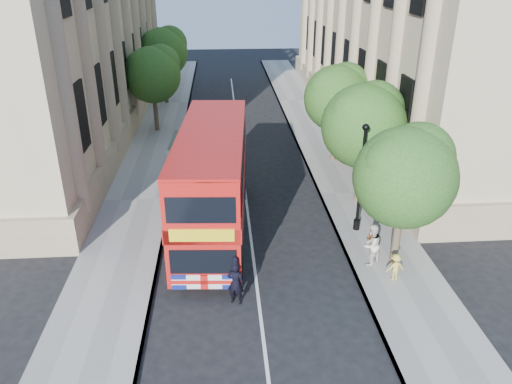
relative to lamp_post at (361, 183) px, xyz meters
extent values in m
plane|color=black|center=(-5.00, -6.00, -2.51)|extent=(120.00, 120.00, 0.00)
cube|color=gray|center=(0.75, 4.00, -2.45)|extent=(3.50, 80.00, 0.12)
cube|color=gray|center=(-10.75, 4.00, -2.45)|extent=(3.50, 80.00, 0.12)
cube|color=tan|center=(8.80, 18.00, 6.49)|extent=(12.00, 38.00, 18.00)
cube|color=tan|center=(-18.80, 18.00, 6.49)|extent=(12.00, 38.00, 18.00)
cylinder|color=#473828|center=(0.80, -3.00, -1.08)|extent=(0.32, 0.32, 2.86)
sphere|color=#1A4A18|center=(0.80, -3.00, 1.52)|extent=(4.00, 4.00, 4.00)
sphere|color=#1A4A18|center=(1.40, -2.60, 2.17)|extent=(2.80, 2.80, 2.80)
sphere|color=#1A4A18|center=(0.30, -3.30, 2.04)|extent=(2.60, 2.60, 2.60)
cylinder|color=#473828|center=(0.80, 3.00, -1.01)|extent=(0.32, 0.32, 2.99)
sphere|color=#1A4A18|center=(0.80, 3.00, 1.71)|extent=(4.20, 4.20, 4.20)
sphere|color=#1A4A18|center=(1.40, 3.40, 2.39)|extent=(2.94, 2.94, 2.94)
sphere|color=#1A4A18|center=(0.30, 2.70, 2.25)|extent=(2.73, 2.73, 2.73)
cylinder|color=#473828|center=(0.80, 9.00, -1.06)|extent=(0.32, 0.32, 2.90)
sphere|color=#1A4A18|center=(0.80, 9.00, 1.58)|extent=(4.00, 4.00, 4.00)
sphere|color=#1A4A18|center=(1.40, 9.40, 2.24)|extent=(2.80, 2.80, 2.80)
sphere|color=#1A4A18|center=(0.30, 8.70, 2.11)|extent=(2.60, 2.60, 2.60)
cylinder|color=#473828|center=(-11.00, 16.00, -1.01)|extent=(0.32, 0.32, 2.99)
sphere|color=#1A4A18|center=(-11.00, 16.00, 1.71)|extent=(4.00, 4.00, 4.00)
sphere|color=#1A4A18|center=(-10.40, 16.40, 2.39)|extent=(2.80, 2.80, 2.80)
sphere|color=#1A4A18|center=(-11.50, 15.70, 2.25)|extent=(2.60, 2.60, 2.60)
cylinder|color=#473828|center=(-11.00, 24.00, -0.93)|extent=(0.32, 0.32, 3.17)
sphere|color=#1A4A18|center=(-11.00, 24.00, 1.95)|extent=(4.20, 4.20, 4.20)
sphere|color=#1A4A18|center=(-10.40, 24.40, 2.67)|extent=(2.94, 2.94, 2.94)
sphere|color=#1A4A18|center=(-11.50, 23.70, 2.53)|extent=(2.73, 2.73, 2.73)
cylinder|color=black|center=(0.00, 0.00, -2.14)|extent=(0.30, 0.30, 0.50)
cylinder|color=black|center=(0.00, 0.00, 0.11)|extent=(0.14, 0.14, 5.00)
sphere|color=black|center=(0.00, 0.00, 2.61)|extent=(0.32, 0.32, 0.32)
cube|color=#B5100C|center=(-6.66, 0.46, 0.17)|extent=(3.46, 10.66, 4.36)
cube|color=black|center=(-6.66, 0.46, -0.80)|extent=(3.48, 10.00, 0.99)
cube|color=black|center=(-6.66, 0.46, 1.30)|extent=(3.48, 10.00, 0.99)
cube|color=yellow|center=(-7.01, -4.78, 0.31)|extent=(2.32, 0.24, 0.50)
cylinder|color=black|center=(-8.15, -3.15, -1.96)|extent=(0.38, 1.12, 1.10)
cylinder|color=black|center=(-5.66, -3.32, -1.96)|extent=(0.38, 1.12, 1.10)
cylinder|color=black|center=(-7.67, 4.01, -1.96)|extent=(0.38, 1.12, 1.10)
cylinder|color=black|center=(-5.18, 3.84, -1.96)|extent=(0.38, 1.12, 1.10)
cube|color=black|center=(-7.97, 3.03, -1.10)|extent=(2.18, 1.98, 2.20)
cube|color=black|center=(-8.01, 2.15, -0.84)|extent=(1.89, 0.19, 0.73)
cube|color=black|center=(-7.86, 5.33, -0.89)|extent=(2.25, 3.44, 2.62)
cube|color=black|center=(-7.89, 4.71, -2.14)|extent=(2.12, 5.11, 0.26)
cylinder|color=black|center=(-8.91, 2.97, -2.09)|extent=(0.27, 0.85, 0.84)
cylinder|color=black|center=(-7.03, 2.88, -2.09)|extent=(0.27, 0.85, 0.84)
cylinder|color=black|center=(-8.75, 6.42, -2.09)|extent=(0.27, 0.85, 0.84)
cylinder|color=black|center=(-6.87, 6.33, -2.09)|extent=(0.27, 0.85, 0.84)
imported|color=black|center=(-5.85, -5.00, -1.65)|extent=(0.73, 0.59, 1.72)
imported|color=silver|center=(-0.20, -2.95, -1.48)|extent=(1.12, 1.08, 1.82)
imported|color=#CB6823|center=(0.25, -1.73, -1.85)|extent=(0.68, 0.53, 1.08)
imported|color=gold|center=(0.45, -4.12, -1.82)|extent=(0.79, 0.53, 1.14)
camera|label=1|loc=(-6.19, -20.21, 9.12)|focal=35.00mm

